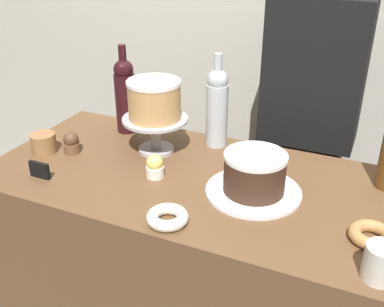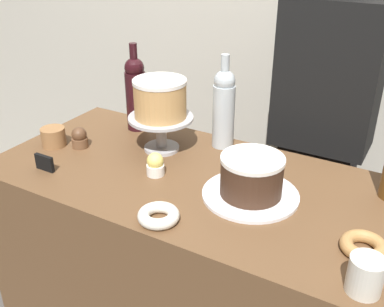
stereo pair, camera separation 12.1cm
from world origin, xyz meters
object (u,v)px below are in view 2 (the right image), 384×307
donut_maple (364,246)px  cupcake_chocolate (80,138)px  white_layer_cake (160,98)px  price_sign_chalkboard (45,163)px  wine_bottle_dark_red (136,92)px  cupcake_lemon (155,165)px  cake_stand_pedestal (161,127)px  cookie_stack (53,137)px  coffee_cup_ceramic (365,275)px  barista_figure (319,146)px  chocolate_round_cake (252,176)px  donut_sugar (159,216)px  wine_bottle_clear (224,107)px

donut_maple → cupcake_chocolate: bearing=174.5°
white_layer_cake → price_sign_chalkboard: 0.42m
price_sign_chalkboard → wine_bottle_dark_red: bearing=81.7°
cupcake_lemon → cupcake_chocolate: same height
wine_bottle_dark_red → cupcake_lemon: bearing=-45.5°
wine_bottle_dark_red → price_sign_chalkboard: (-0.06, -0.42, -0.12)m
cake_stand_pedestal → cookie_stack: bearing=-154.9°
white_layer_cake → coffee_cup_ceramic: 0.84m
barista_figure → donut_maple: bearing=-67.4°
cookie_stack → donut_maple: bearing=-3.1°
cupcake_chocolate → price_sign_chalkboard: (0.02, -0.18, -0.01)m
price_sign_chalkboard → cupcake_chocolate: bearing=95.7°
chocolate_round_cake → barista_figure: bearing=85.7°
cupcake_chocolate → donut_sugar: bearing=-25.7°
wine_bottle_clear → cupcake_lemon: 0.32m
wine_bottle_dark_red → cupcake_lemon: size_ratio=4.38×
wine_bottle_dark_red → donut_maple: 0.96m
cupcake_lemon → price_sign_chalkboard: bearing=-154.8°
cake_stand_pedestal → price_sign_chalkboard: 0.39m
white_layer_cake → price_sign_chalkboard: size_ratio=2.53×
chocolate_round_cake → cupcake_lemon: bearing=-174.3°
cake_stand_pedestal → coffee_cup_ceramic: 0.82m
wine_bottle_dark_red → white_layer_cake: bearing=-30.8°
wine_bottle_clear → barista_figure: bearing=51.7°
chocolate_round_cake → cookie_stack: chocolate_round_cake is taller
coffee_cup_ceramic → cupcake_lemon: bearing=163.4°
white_layer_cake → cupcake_lemon: size_ratio=2.39×
cookie_stack → coffee_cup_ceramic: coffee_cup_ceramic is taller
donut_maple → price_sign_chalkboard: 0.96m
barista_figure → wine_bottle_dark_red: bearing=-149.6°
wine_bottle_dark_red → cupcake_chocolate: (-0.08, -0.23, -0.11)m
chocolate_round_cake → barista_figure: (0.05, 0.59, -0.15)m
chocolate_round_cake → coffee_cup_ceramic: size_ratio=2.12×
white_layer_cake → coffee_cup_ceramic: size_ratio=2.09×
coffee_cup_ceramic → chocolate_round_cake: bearing=147.4°
cupcake_chocolate → coffee_cup_ceramic: (1.00, -0.23, 0.01)m
wine_bottle_clear → cupcake_lemon: (-0.09, -0.29, -0.11)m
chocolate_round_cake → cupcake_chocolate: 0.65m
cake_stand_pedestal → cookie_stack: 0.39m
cake_stand_pedestal → white_layer_cake: (0.00, -0.00, 0.10)m
cookie_stack → coffee_cup_ceramic: bearing=-10.0°
cookie_stack → cupcake_chocolate: bearing=22.4°
cookie_stack → barista_figure: size_ratio=0.05×
wine_bottle_dark_red → coffee_cup_ceramic: size_ratio=3.83×
donut_sugar → cookie_stack: bearing=161.1°
chocolate_round_cake → cake_stand_pedestal: bearing=161.9°
chocolate_round_cake → cupcake_chocolate: bearing=179.9°
barista_figure → cake_stand_pedestal: bearing=-132.8°
wine_bottle_dark_red → cookie_stack: (-0.17, -0.27, -0.11)m
chocolate_round_cake → donut_maple: size_ratio=1.61×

